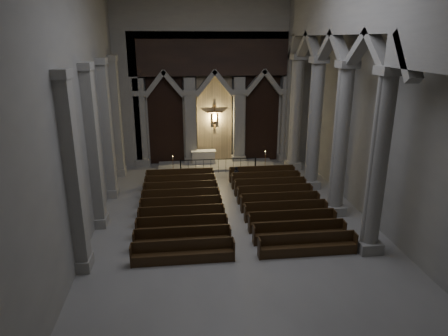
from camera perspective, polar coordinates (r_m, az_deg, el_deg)
name	(u,v)px	position (r m, az deg, el deg)	size (l,w,h in m)	color
room	(239,73)	(17.72, 2.21, 13.39)	(24.00, 24.10, 12.00)	gray
sanctuary_wall	(214,74)	(29.22, -1.37, 13.28)	(14.00, 0.77, 12.00)	#9A978F
right_arcade	(349,65)	(20.54, 17.43, 13.88)	(1.00, 24.00, 12.00)	#9A978F
left_pilasters	(101,141)	(21.94, -17.12, 3.73)	(0.60, 13.00, 8.03)	#9A978F
sanctuary_step	(216,165)	(29.58, -1.11, 0.40)	(8.50, 2.60, 0.15)	#9A978F
altar	(203,156)	(29.89, -2.96, 1.65)	(1.82, 0.73, 0.93)	beige
altar_rail	(218,163)	(27.93, -0.81, 0.67)	(5.36, 0.09, 1.05)	black
candle_stand_left	(173,169)	(28.06, -7.27, -0.13)	(0.22, 0.22, 1.30)	#98612E
candle_stand_right	(265,166)	(28.46, 5.89, 0.30)	(0.26, 0.26, 1.51)	#98612E
pews	(231,207)	(21.78, 1.04, -5.55)	(9.76, 10.11, 0.97)	black
worshipper	(236,175)	(25.94, 1.79, -1.03)	(0.41, 0.27, 1.13)	black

